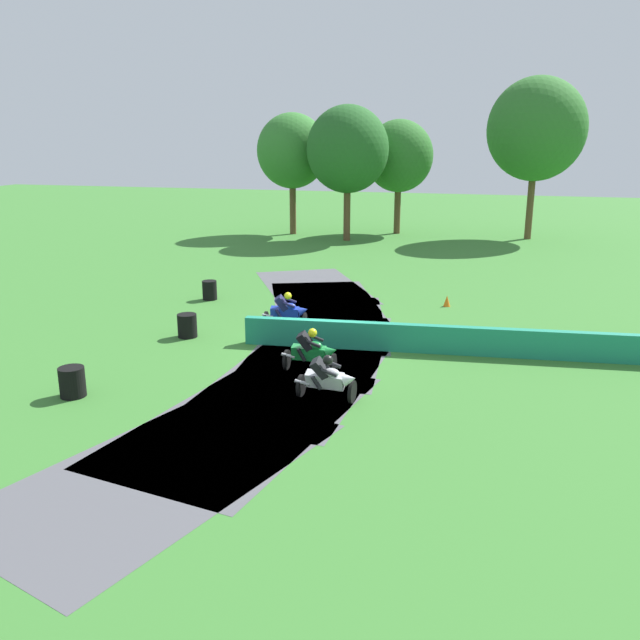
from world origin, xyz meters
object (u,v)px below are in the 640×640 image
at_px(tire_stack_mid_b, 210,290).
at_px(traffic_cone, 447,301).
at_px(motorcycle_trailing_blue, 287,311).
at_px(tire_stack_near, 72,382).
at_px(motorcycle_chase_green, 311,351).
at_px(motorcycle_lead_white, 328,378).
at_px(tire_stack_mid_a, 187,326).

distance_m(tire_stack_mid_b, traffic_cone, 9.80).
distance_m(motorcycle_trailing_blue, tire_stack_near, 8.28).
distance_m(motorcycle_chase_green, traffic_cone, 9.41).
relative_size(motorcycle_lead_white, motorcycle_chase_green, 1.01).
bearing_deg(motorcycle_lead_white, tire_stack_near, -167.88).
distance_m(motorcycle_lead_white, motorcycle_trailing_blue, 6.78).
xyz_separation_m(motorcycle_lead_white, motorcycle_trailing_blue, (-3.04, 6.06, 0.02)).
distance_m(tire_stack_near, traffic_cone, 15.04).
distance_m(tire_stack_near, tire_stack_mid_a, 5.70).
bearing_deg(tire_stack_mid_b, tire_stack_near, -85.19).
height_order(motorcycle_trailing_blue, tire_stack_mid_a, motorcycle_trailing_blue).
xyz_separation_m(motorcycle_lead_white, tire_stack_mid_a, (-6.03, 4.26, -0.23)).
xyz_separation_m(motorcycle_chase_green, tire_stack_mid_b, (-6.51, 7.43, -0.25)).
xyz_separation_m(tire_stack_mid_b, traffic_cone, (9.69, 1.41, -0.18)).
bearing_deg(tire_stack_mid_b, tire_stack_mid_a, -74.07).
bearing_deg(motorcycle_lead_white, motorcycle_trailing_blue, 116.60).
distance_m(motorcycle_chase_green, tire_stack_mid_a, 5.55).
relative_size(motorcycle_lead_white, traffic_cone, 3.85).
xyz_separation_m(motorcycle_chase_green, tire_stack_near, (-5.60, -3.37, -0.25)).
height_order(motorcycle_trailing_blue, tire_stack_mid_b, motorcycle_trailing_blue).
height_order(motorcycle_lead_white, tire_stack_near, motorcycle_lead_white).
height_order(tire_stack_mid_b, traffic_cone, tire_stack_mid_b).
bearing_deg(motorcycle_chase_green, tire_stack_mid_b, 131.21).
relative_size(motorcycle_trailing_blue, tire_stack_mid_a, 2.10).
relative_size(motorcycle_lead_white, tire_stack_near, 2.12).
relative_size(tire_stack_near, tire_stack_mid_a, 1.00).
bearing_deg(tire_stack_mid_a, tire_stack_mid_b, 105.93).
bearing_deg(motorcycle_trailing_blue, motorcycle_chase_green, -63.43).
relative_size(motorcycle_chase_green, tire_stack_mid_b, 2.10).
height_order(motorcycle_chase_green, tire_stack_near, motorcycle_chase_green).
bearing_deg(motorcycle_trailing_blue, tire_stack_mid_a, -148.92).
bearing_deg(motorcycle_chase_green, tire_stack_near, -148.93).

